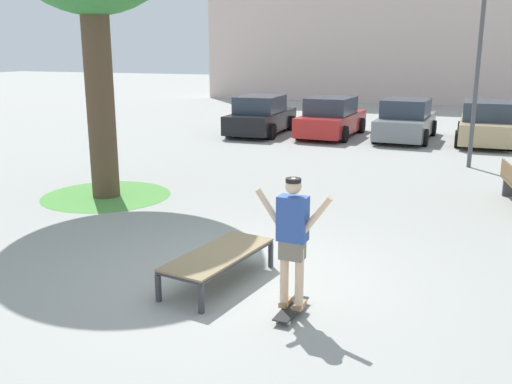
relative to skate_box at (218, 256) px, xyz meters
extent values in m
plane|color=#999993|center=(0.30, 0.40, -0.41)|extent=(120.00, 120.00, 0.00)
cube|color=beige|center=(0.74, 30.55, 5.42)|extent=(29.00, 4.00, 11.67)
cube|color=#38383D|center=(-0.20, 0.96, -0.22)|extent=(0.07, 0.07, 0.38)
cube|color=#38383D|center=(0.49, 0.85, -0.22)|extent=(0.07, 0.07, 0.38)
cube|color=#38383D|center=(-0.49, -0.85, -0.22)|extent=(0.07, 0.07, 0.38)
cube|color=#38383D|center=(0.20, -0.96, -0.22)|extent=(0.07, 0.07, 0.38)
cylinder|color=#38383D|center=(-0.35, 0.06, -0.01)|extent=(0.35, 1.88, 0.05)
cylinder|color=#38383D|center=(0.35, -0.06, -0.01)|extent=(0.35, 1.88, 0.05)
cylinder|color=#38383D|center=(0.15, 0.91, -0.01)|extent=(0.76, 0.17, 0.05)
cylinder|color=#38383D|center=(-0.15, -0.91, -0.01)|extent=(0.76, 0.17, 0.05)
cube|color=#847051|center=(0.00, 0.00, 0.03)|extent=(1.05, 2.00, 0.03)
cube|color=black|center=(1.28, -0.58, -0.33)|extent=(0.25, 0.81, 0.02)
cylinder|color=silver|center=(1.22, -0.30, -0.39)|extent=(0.03, 0.06, 0.06)
cylinder|color=silver|center=(1.37, -0.31, -0.39)|extent=(0.03, 0.06, 0.06)
cylinder|color=silver|center=(1.19, -0.86, -0.39)|extent=(0.03, 0.06, 0.06)
cylinder|color=silver|center=(1.34, -0.87, -0.39)|extent=(0.03, 0.06, 0.06)
cylinder|color=beige|center=(1.18, -0.58, 0.09)|extent=(0.11, 0.11, 0.82)
cube|color=#99704C|center=(1.18, -0.53, -0.29)|extent=(0.11, 0.25, 0.07)
cylinder|color=beige|center=(1.38, -0.59, 0.09)|extent=(0.11, 0.11, 0.82)
cube|color=#99704C|center=(1.38, -0.54, -0.29)|extent=(0.11, 0.25, 0.07)
cube|color=#756B5B|center=(1.28, -0.58, 0.46)|extent=(0.31, 0.22, 0.24)
cube|color=#2D4C99|center=(1.28, -0.58, 0.86)|extent=(0.37, 0.24, 0.56)
cylinder|color=beige|center=(0.98, -0.57, 0.94)|extent=(0.40, 0.10, 0.52)
cylinder|color=beige|center=(1.58, -0.60, 0.94)|extent=(0.40, 0.10, 0.52)
sphere|color=beige|center=(1.28, -0.58, 1.27)|extent=(0.20, 0.20, 0.20)
cylinder|color=black|center=(1.28, -0.58, 1.34)|extent=(0.19, 0.19, 0.05)
cylinder|color=brown|center=(-4.50, 3.62, 1.78)|extent=(0.61, 0.61, 4.39)
cylinder|color=#519342|center=(-4.50, 3.62, -0.41)|extent=(2.92, 2.92, 0.01)
cube|color=black|center=(-4.60, 14.06, 0.10)|extent=(1.81, 4.24, 0.70)
cube|color=#2D3847|center=(-4.59, 13.91, 0.77)|extent=(1.62, 2.14, 0.64)
cylinder|color=black|center=(-5.48, 15.34, -0.11)|extent=(0.24, 0.61, 0.60)
cylinder|color=black|center=(-3.78, 15.39, -0.11)|extent=(0.24, 0.61, 0.60)
cylinder|color=black|center=(-5.41, 12.74, -0.11)|extent=(0.24, 0.61, 0.60)
cylinder|color=black|center=(-3.71, 12.78, -0.11)|extent=(0.24, 0.61, 0.60)
cube|color=red|center=(-1.84, 14.41, 0.10)|extent=(1.90, 4.28, 0.70)
cube|color=#2D3847|center=(-1.85, 14.26, 0.77)|extent=(1.66, 2.17, 0.64)
cylinder|color=black|center=(-2.63, 15.75, -0.11)|extent=(0.25, 0.61, 0.60)
cylinder|color=black|center=(-0.93, 15.67, -0.11)|extent=(0.25, 0.61, 0.60)
cylinder|color=black|center=(-2.75, 13.15, -0.11)|extent=(0.25, 0.61, 0.60)
cylinder|color=black|center=(-1.06, 13.07, -0.11)|extent=(0.25, 0.61, 0.60)
cube|color=slate|center=(0.91, 14.61, 0.10)|extent=(1.85, 4.26, 0.70)
cube|color=#2D3847|center=(0.90, 14.46, 0.77)|extent=(1.63, 2.15, 0.64)
cylinder|color=black|center=(0.11, 15.94, -0.11)|extent=(0.24, 0.61, 0.60)
cylinder|color=black|center=(1.81, 15.88, -0.11)|extent=(0.24, 0.61, 0.60)
cylinder|color=black|center=(0.01, 13.34, -0.11)|extent=(0.24, 0.61, 0.60)
cylinder|color=black|center=(1.71, 13.28, -0.11)|extent=(0.24, 0.61, 0.60)
cube|color=tan|center=(3.66, 14.71, 0.10)|extent=(1.70, 4.20, 0.70)
cube|color=#2D3847|center=(3.66, 14.56, 0.77)|extent=(1.56, 2.10, 0.64)
cylinder|color=black|center=(2.81, 16.01, -0.11)|extent=(0.22, 0.60, 0.60)
cylinder|color=black|center=(4.51, 16.01, -0.11)|extent=(0.22, 0.60, 0.60)
cylinder|color=black|center=(2.81, 13.41, -0.11)|extent=(0.22, 0.60, 0.60)
cube|color=#424247|center=(4.18, 6.91, -0.21)|extent=(0.38, 0.14, 0.40)
cylinder|color=#4C4C51|center=(3.22, 10.05, 2.34)|extent=(0.12, 0.12, 5.50)
camera|label=1|loc=(3.23, -6.92, 2.88)|focal=39.78mm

